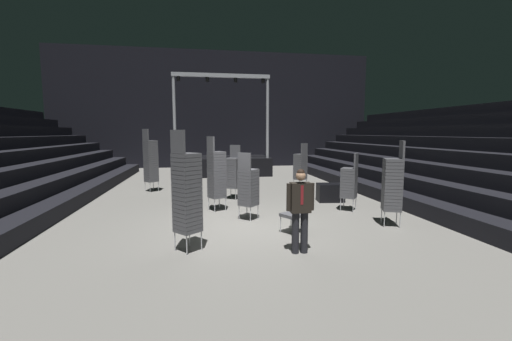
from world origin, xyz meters
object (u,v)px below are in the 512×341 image
loose_chair_near_man (294,211)px  chair_stack_mid_right (349,182)px  chair_stack_rear_right (151,160)px  chair_stack_rear_centre (248,186)px  chair_stack_mid_left (300,166)px  equipment_road_case (330,193)px  chair_stack_front_right (187,192)px  chair_stack_rear_left (393,184)px  chair_stack_front_left (216,174)px  man_with_tie (300,206)px  chair_stack_mid_centre (233,172)px  stage_riser (221,164)px

loose_chair_near_man → chair_stack_mid_right: bearing=-83.0°
chair_stack_rear_right → loose_chair_near_man: size_ratio=2.71×
chair_stack_rear_right → loose_chair_near_man: (4.24, -6.38, -0.75)m
chair_stack_mid_right → chair_stack_rear_centre: bearing=137.8°
chair_stack_rear_centre → chair_stack_mid_left: bearing=100.4°
chair_stack_rear_right → equipment_road_case: 7.28m
chair_stack_front_right → equipment_road_case: (4.77, 4.12, -0.92)m
chair_stack_mid_left → chair_stack_rear_left: 5.87m
chair_stack_front_left → chair_stack_mid_left: (3.75, 3.39, -0.17)m
man_with_tie → chair_stack_rear_right: bearing=-61.1°
chair_stack_mid_left → chair_stack_rear_left: chair_stack_rear_left is taller
chair_stack_mid_left → equipment_road_case: bearing=-119.8°
chair_stack_front_left → equipment_road_case: size_ratio=2.56×
chair_stack_front_right → chair_stack_mid_right: bearing=78.8°
chair_stack_mid_centre → man_with_tie: bearing=129.0°
chair_stack_front_left → chair_stack_mid_left: size_ratio=1.17×
chair_stack_mid_centre → equipment_road_case: (3.33, -1.03, -0.67)m
chair_stack_mid_right → equipment_road_case: chair_stack_mid_right is taller
man_with_tie → chair_stack_mid_left: 7.67m
equipment_road_case → chair_stack_rear_right: bearing=154.5°
chair_stack_front_left → chair_stack_mid_centre: (0.68, 1.72, -0.17)m
chair_stack_front_left → loose_chair_near_man: chair_stack_front_left is taller
loose_chair_near_man → chair_stack_rear_right: bearing=1.3°
stage_riser → man_with_tie: size_ratio=3.21×
man_with_tie → chair_stack_front_right: chair_stack_front_right is taller
chair_stack_rear_centre → stage_riser: bearing=133.7°
chair_stack_rear_left → loose_chair_near_man: size_ratio=2.35×
chair_stack_mid_centre → chair_stack_rear_left: bearing=162.9°
chair_stack_front_left → chair_stack_mid_left: bearing=105.1°
chair_stack_mid_centre → chair_stack_rear_right: size_ratio=0.77×
man_with_tie → chair_stack_rear_centre: bearing=-74.7°
man_with_tie → chair_stack_rear_left: bearing=-151.3°
stage_riser → chair_stack_mid_left: bearing=-60.7°
chair_stack_front_left → equipment_road_case: bearing=72.6°
stage_riser → equipment_road_case: (3.33, -8.18, -0.29)m
chair_stack_front_right → equipment_road_case: size_ratio=2.75×
chair_stack_mid_centre → stage_riser: bearing=-59.0°
chair_stack_mid_left → stage_riser: bearing=83.8°
chair_stack_rear_centre → chair_stack_front_right: bearing=-82.6°
chair_stack_front_left → equipment_road_case: (4.02, 0.68, -0.84)m
chair_stack_mid_centre → chair_stack_rear_left: chair_stack_rear_left is taller
man_with_tie → loose_chair_near_man: bearing=-99.3°
man_with_tie → chair_stack_rear_left: chair_stack_rear_left is taller
chair_stack_front_right → chair_stack_rear_centre: (1.57, 2.21, -0.29)m
chair_stack_rear_left → chair_stack_rear_right: chair_stack_rear_right is taller
stage_riser → chair_stack_front_right: size_ratio=2.22×
chair_stack_rear_right → loose_chair_near_man: 7.69m
man_with_tie → chair_stack_rear_centre: chair_stack_rear_centre is taller
chair_stack_rear_right → chair_stack_mid_right: bearing=16.8°
chair_stack_front_right → loose_chair_near_man: size_ratio=2.62×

